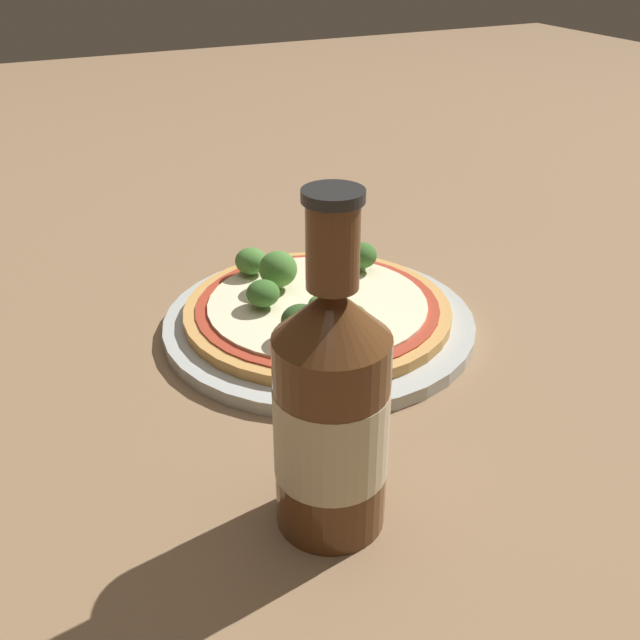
{
  "coord_description": "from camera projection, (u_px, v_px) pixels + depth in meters",
  "views": [
    {
      "loc": [
        0.52,
        -0.25,
        0.33
      ],
      "look_at": [
        0.07,
        -0.04,
        0.06
      ],
      "focal_mm": 42.0,
      "sensor_mm": 36.0,
      "label": 1
    }
  ],
  "objects": [
    {
      "name": "ground_plane",
      "position": [
        324.0,
        334.0,
        0.66
      ],
      "size": [
        3.0,
        3.0,
        0.0
      ],
      "primitive_type": "plane",
      "color": "#846647"
    },
    {
      "name": "plate",
      "position": [
        315.0,
        324.0,
        0.67
      ],
      "size": [
        0.28,
        0.28,
        0.01
      ],
      "color": "#B2B7B2",
      "rests_on": "ground_plane"
    },
    {
      "name": "pizza",
      "position": [
        315.0,
        309.0,
        0.66
      ],
      "size": [
        0.24,
        0.24,
        0.01
      ],
      "color": "tan",
      "rests_on": "plate"
    },
    {
      "name": "broccoli_floret_0",
      "position": [
        301.0,
        321.0,
        0.6
      ],
      "size": [
        0.03,
        0.03,
        0.03
      ],
      "color": "#6B8E51",
      "rests_on": "pizza"
    },
    {
      "name": "broccoli_floret_1",
      "position": [
        278.0,
        269.0,
        0.68
      ],
      "size": [
        0.03,
        0.03,
        0.04
      ],
      "color": "#6B8E51",
      "rests_on": "pizza"
    },
    {
      "name": "broccoli_floret_2",
      "position": [
        362.0,
        256.0,
        0.71
      ],
      "size": [
        0.03,
        0.03,
        0.03
      ],
      "color": "#6B8E51",
      "rests_on": "pizza"
    },
    {
      "name": "broccoli_floret_3",
      "position": [
        263.0,
        293.0,
        0.65
      ],
      "size": [
        0.03,
        0.03,
        0.03
      ],
      "color": "#6B8E51",
      "rests_on": "pizza"
    },
    {
      "name": "broccoli_floret_4",
      "position": [
        354.0,
        316.0,
        0.61
      ],
      "size": [
        0.02,
        0.02,
        0.02
      ],
      "color": "#6B8E51",
      "rests_on": "pizza"
    },
    {
      "name": "broccoli_floret_5",
      "position": [
        251.0,
        261.0,
        0.71
      ],
      "size": [
        0.03,
        0.03,
        0.03
      ],
      "color": "#6B8E51",
      "rests_on": "pizza"
    },
    {
      "name": "broccoli_floret_6",
      "position": [
        322.0,
        307.0,
        0.62
      ],
      "size": [
        0.02,
        0.02,
        0.03
      ],
      "color": "#6B8E51",
      "rests_on": "pizza"
    },
    {
      "name": "beer_bottle",
      "position": [
        331.0,
        410.0,
        0.43
      ],
      "size": [
        0.07,
        0.07,
        0.21
      ],
      "color": "#563319",
      "rests_on": "ground_plane"
    }
  ]
}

